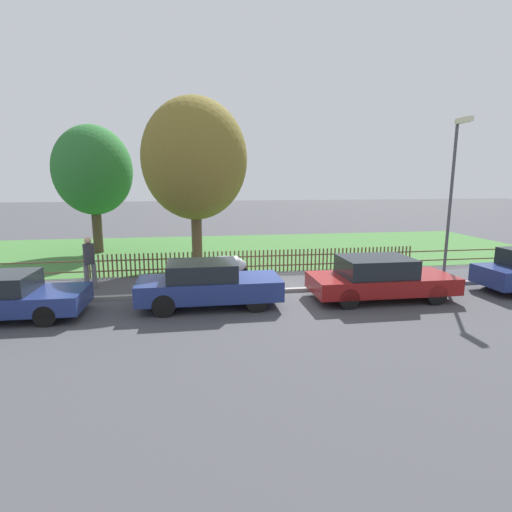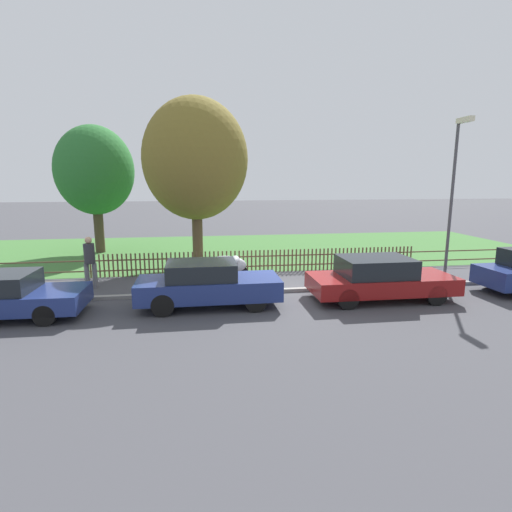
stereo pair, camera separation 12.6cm
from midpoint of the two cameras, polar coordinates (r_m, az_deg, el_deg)
The scene contains 12 objects.
ground_plane at distance 13.70m, azimuth 2.04°, elevation -5.35°, with size 120.00×120.00×0.00m, color #424247.
kerb_stone at distance 13.77m, azimuth 1.96°, elevation -5.00°, with size 32.22×0.20×0.12m, color gray.
grass_strip at distance 22.12m, azimuth -2.25°, elevation 0.94°, with size 32.22×11.13×0.01m, color #3D7033.
park_fence at distance 16.63m, azimuth -0.03°, elevation -0.75°, with size 32.22×0.05×0.94m.
parked_car_silver_hatchback at distance 13.18m, azimuth -32.91°, elevation -4.86°, with size 4.36×1.85×1.28m.
parked_car_black_saloon at distance 12.23m, azimuth -7.21°, elevation -3.95°, with size 4.30×1.70×1.40m.
parked_car_navy_estate at distance 13.47m, azimuth 16.96°, elevation -3.01°, with size 4.60×1.91×1.39m.
covered_motorcycle at distance 15.39m, azimuth -4.57°, elevation -1.32°, with size 1.80×0.76×0.95m.
tree_nearest_kerb at distance 22.49m, azimuth -22.42°, elevation 11.18°, with size 3.94×3.94×6.55m.
tree_behind_motorcycle at distance 17.61m, azimuth -8.96°, elevation 13.46°, with size 4.46×4.46×7.24m.
pedestrian_near_fence at distance 15.29m, azimuth -22.94°, elevation -0.47°, with size 0.43×0.40×1.85m.
street_lamp at distance 16.51m, azimuth 26.21°, elevation 9.44°, with size 0.20×0.79×5.96m.
Camera 1 is at (-2.57, -12.90, 3.84)m, focal length 28.00 mm.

